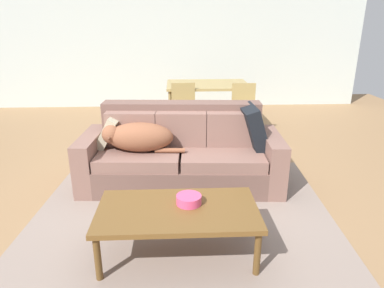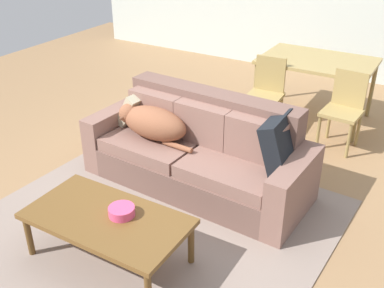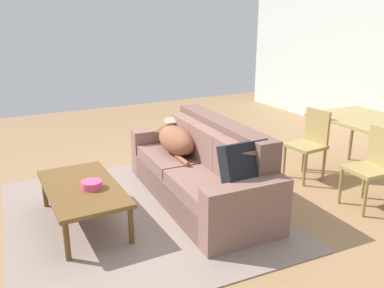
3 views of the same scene
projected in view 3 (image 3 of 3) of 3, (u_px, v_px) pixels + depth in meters
The scene contains 11 objects.
ground_plane at pixel (185, 197), 4.57m from camera, with size 10.00×10.00×0.00m, color #98734C.
area_rug at pixel (140, 213), 4.18m from camera, with size 2.82×2.60×0.01m, color gray.
couch at pixel (203, 171), 4.41m from camera, with size 2.22×0.97×0.88m.
dog_on_left_cushion at pixel (175, 139), 4.68m from camera, with size 0.88×0.38×0.31m.
throw_pillow_by_left_arm at pixel (178, 130), 5.04m from camera, with size 0.10×0.37×0.37m, color #B7AE8F.
throw_pillow_by_right_arm at pixel (246, 168), 3.64m from camera, with size 0.15×0.47×0.47m, color black.
coffee_table at pixel (82, 190), 3.86m from camera, with size 1.23×0.66×0.41m.
bowl_on_coffee_table at pixel (92, 185), 3.80m from camera, with size 0.20×0.20×0.07m, color #EA4C7F.
dining_table at pixel (372, 126), 4.83m from camera, with size 1.34×0.93×0.77m.
dining_chair_near_left at pixel (310, 141), 4.98m from camera, with size 0.43×0.43×0.87m.
dining_chair_near_right at pixel (373, 164), 4.21m from camera, with size 0.43×0.43×0.86m.
Camera 3 is at (3.71, -1.89, 1.97)m, focal length 37.54 mm.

